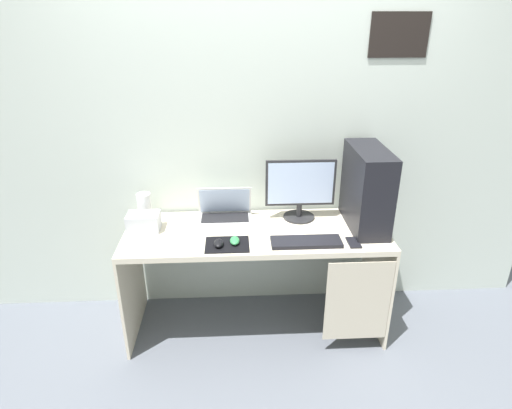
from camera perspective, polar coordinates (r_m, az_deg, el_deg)
The scene contains 13 objects.
ground_plane at distance 3.15m, azimuth 0.00°, elevation -15.42°, with size 8.00×8.00×0.00m, color slate.
wall_back at distance 2.85m, azimuth -0.32°, elevation 9.92°, with size 4.00×0.05×2.60m.
desk at distance 2.79m, azimuth 0.44°, elevation -6.02°, with size 1.65×0.61×0.74m.
pc_tower at distance 2.79m, azimuth 14.40°, elevation 2.08°, with size 0.21×0.50×0.51m, color black.
monitor at distance 2.82m, azimuth 5.85°, elevation 2.02°, with size 0.45×0.21×0.41m.
laptop at distance 2.87m, azimuth -4.12°, elevation -1.09°, with size 0.35×0.23×0.22m.
speaker at distance 2.94m, azimuth -14.49°, elevation -0.24°, with size 0.09×0.09×0.18m, color white.
projector at distance 2.81m, azimuth -14.59°, elevation -2.22°, with size 0.20×0.14×0.11m, color #B7BCC6.
keyboard at distance 2.60m, azimuth 6.63°, elevation -4.92°, with size 0.42×0.14×0.02m, color black.
mousepad at distance 2.58m, azimuth -3.82°, elevation -5.29°, with size 0.26×0.20×0.01m, color black.
mouse_left at distance 2.58m, azimuth -2.83°, elevation -4.78°, with size 0.06×0.10×0.03m, color #338C4C.
mouse_right at distance 2.56m, azimuth -4.96°, elevation -5.10°, with size 0.06×0.10×0.03m, color black.
cell_phone at distance 2.65m, azimuth 12.74°, elevation -4.92°, with size 0.07×0.13×0.01m, color black.
Camera 1 is at (-0.13, -2.42, 2.01)m, focal length 30.34 mm.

